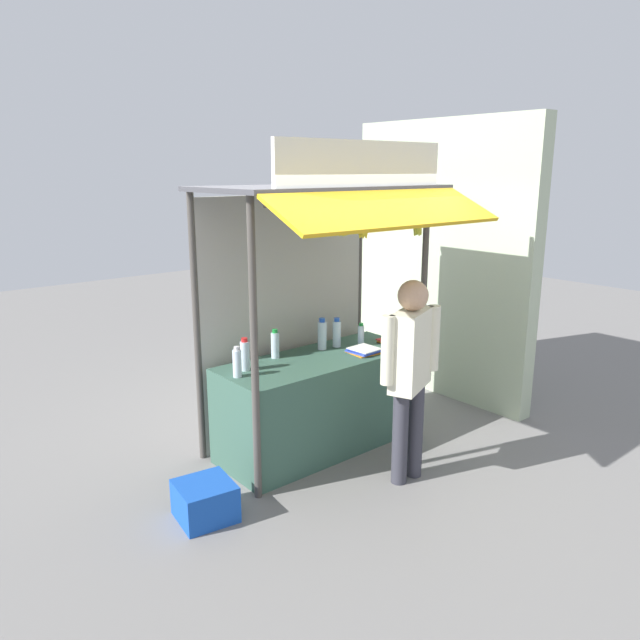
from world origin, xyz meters
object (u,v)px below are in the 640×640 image
water_bottle_left (322,335)px  magazine_stack_center (394,342)px  water_bottle_front_right (361,335)px  vendor_person (410,363)px  water_bottle_far_right (275,345)px  banana_bunch_inner_left (363,230)px  banana_bunch_leftmost (342,226)px  banana_bunch_inner_right (417,227)px  water_bottle_back_left (245,355)px  water_bottle_front_left (237,363)px  plastic_crate (205,501)px  magazine_stack_far_left (364,350)px  water_bottle_right (337,333)px

water_bottle_left → magazine_stack_center: (0.66, -0.31, -0.12)m
water_bottle_front_right → vendor_person: vendor_person is taller
water_bottle_far_right → banana_bunch_inner_left: bearing=-62.7°
banana_bunch_leftmost → banana_bunch_inner_left: size_ratio=0.89×
banana_bunch_inner_right → banana_bunch_leftmost: 0.89m
water_bottle_back_left → water_bottle_left: bearing=3.3°
water_bottle_far_right → vendor_person: (0.48, -1.19, 0.02)m
water_bottle_left → banana_bunch_inner_left: bearing=-100.6°
water_bottle_far_right → water_bottle_front_left: size_ratio=1.03×
water_bottle_left → plastic_crate: size_ratio=0.75×
water_bottle_back_left → magazine_stack_far_left: size_ratio=1.03×
water_bottle_far_right → water_bottle_left: water_bottle_left is taller
water_bottle_left → banana_bunch_inner_right: bearing=-51.0°
magazine_stack_center → banana_bunch_leftmost: (-1.02, -0.35, 1.21)m
water_bottle_far_right → water_bottle_right: 0.67m
magazine_stack_center → banana_bunch_inner_left: 1.45m
water_bottle_front_right → plastic_crate: water_bottle_front_right is taller
water_bottle_front_left → banana_bunch_leftmost: size_ratio=1.04×
water_bottle_right → magazine_stack_center: bearing=-29.3°
water_bottle_far_right → water_bottle_right: size_ratio=0.93×
banana_bunch_inner_left → plastic_crate: banana_bunch_inner_left is taller
water_bottle_far_right → vendor_person: bearing=-68.0°
banana_bunch_inner_right → water_bottle_far_right: bearing=144.8°
water_bottle_far_right → plastic_crate: water_bottle_far_right is taller
water_bottle_right → magazine_stack_far_left: (0.05, -0.32, -0.11)m
water_bottle_far_right → banana_bunch_leftmost: size_ratio=1.06×
banana_bunch_inner_right → plastic_crate: (-2.15, 0.10, -1.90)m
water_bottle_left → banana_bunch_inner_right: (0.54, -0.66, 1.02)m
banana_bunch_inner_left → water_bottle_front_right: bearing=46.3°
water_bottle_front_left → water_bottle_back_left: water_bottle_back_left is taller
water_bottle_left → magazine_stack_center: water_bottle_left is taller
water_bottle_front_right → water_bottle_left: (-0.37, 0.15, 0.04)m
magazine_stack_center → vendor_person: 1.07m
water_bottle_far_right → vendor_person: size_ratio=0.16×
water_bottle_right → magazine_stack_far_left: water_bottle_right is taller
magazine_stack_center → banana_bunch_inner_right: 1.21m
water_bottle_front_left → water_bottle_far_right: bearing=22.0°
water_bottle_left → water_bottle_right: (0.16, -0.03, -0.01)m
water_bottle_front_right → water_bottle_back_left: size_ratio=0.78×
magazine_stack_center → vendor_person: (-0.68, -0.82, 0.13)m
water_bottle_front_left → water_bottle_right: bearing=6.0°
plastic_crate → water_bottle_back_left: bearing=35.4°
water_bottle_left → magazine_stack_far_left: size_ratio=1.10×
banana_bunch_leftmost → plastic_crate: size_ratio=0.62×
water_bottle_left → banana_bunch_inner_left: size_ratio=1.07×
water_bottle_far_right → water_bottle_front_right: water_bottle_far_right is taller
water_bottle_left → water_bottle_right: size_ratio=1.06×
water_bottle_front_right → banana_bunch_inner_right: (0.17, -0.51, 1.06)m
magazine_stack_center → plastic_crate: magazine_stack_center is taller
banana_bunch_inner_right → banana_bunch_inner_left: 0.66m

